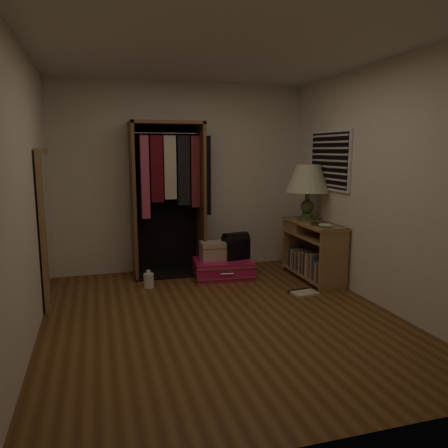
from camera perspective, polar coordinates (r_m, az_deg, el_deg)
The scene contains 13 objects.
ground at distance 4.52m, azimuth -0.26°, elevation -12.19°, with size 4.00×4.00×0.00m, color brown.
room_walls at distance 4.27m, azimuth 0.54°, elevation 7.19°, with size 3.52×4.02×2.60m.
console_bookshelf at distance 5.89m, azimuth 11.39°, elevation -3.22°, with size 0.42×1.12×0.75m.
open_wardrobe at distance 5.90m, azimuth -6.98°, elevation 5.05°, with size 1.05×0.50×2.05m.
floor_mirror at distance 5.13m, azimuth -22.16°, elevation -0.42°, with size 0.06×0.80×1.70m.
pink_suitcase at distance 5.87m, azimuth -0.15°, elevation -5.81°, with size 0.83×0.64×0.24m.
train_case at distance 5.82m, azimuth -1.33°, elevation -3.49°, with size 0.36×0.25×0.26m.
black_bag at distance 5.86m, azimuth 1.54°, elevation -2.78°, with size 0.36×0.27×0.36m.
table_lamp at distance 5.92m, azimuth 10.93°, elevation 5.70°, with size 0.78×0.78×0.74m.
brass_tray at distance 5.63m, azimuth 12.62°, elevation -0.05°, with size 0.35×0.35×0.02m.
ceramic_bowl at distance 5.44m, azimuth 13.10°, elevation -0.27°, with size 0.17×0.17×0.04m, color #B4D5B1.
white_jug at distance 5.52m, azimuth -9.80°, elevation -7.24°, with size 0.16×0.16×0.22m.
floor_book at distance 5.33m, azimuth 10.30°, elevation -8.77°, with size 0.32×0.27×0.03m.
Camera 1 is at (-1.17, -4.04, 1.68)m, focal length 35.00 mm.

